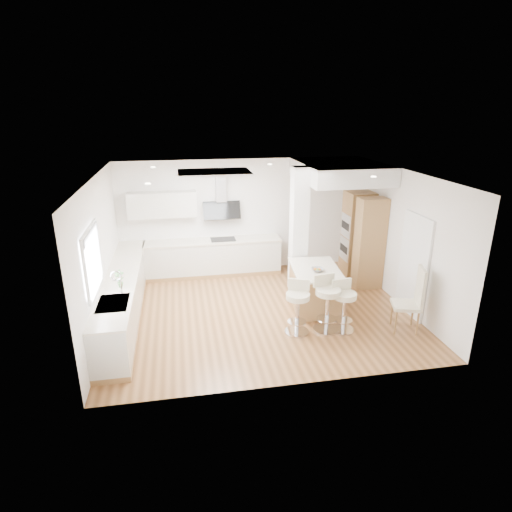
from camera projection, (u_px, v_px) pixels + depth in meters
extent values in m
plane|color=#996539|center=(260.00, 311.00, 8.82)|extent=(6.00, 6.00, 0.00)
cube|color=white|center=(260.00, 311.00, 8.82)|extent=(6.00, 5.00, 0.02)
cube|color=white|center=(241.00, 216.00, 10.67)|extent=(6.00, 0.04, 2.80)
cube|color=white|center=(100.00, 256.00, 7.84)|extent=(0.04, 5.00, 2.80)
cube|color=white|center=(402.00, 239.00, 8.86)|extent=(0.04, 5.00, 2.80)
cube|color=white|center=(214.00, 173.00, 8.31)|extent=(1.40, 0.95, 0.05)
cube|color=white|center=(214.00, 173.00, 8.32)|extent=(1.25, 0.80, 0.03)
cylinder|color=#EFE6CB|center=(153.00, 167.00, 8.94)|extent=(0.10, 0.10, 0.02)
cylinder|color=#EFE6CB|center=(148.00, 184.00, 7.08)|extent=(0.10, 0.10, 0.02)
cylinder|color=#EFE6CB|center=(270.00, 164.00, 9.36)|extent=(0.10, 0.10, 0.02)
cylinder|color=#EFE6CB|center=(343.00, 166.00, 9.16)|extent=(0.10, 0.10, 0.02)
cylinder|color=#EFE6CB|center=(374.00, 177.00, 7.77)|extent=(0.10, 0.10, 0.02)
cube|color=white|center=(92.00, 260.00, 6.93)|extent=(0.03, 1.15, 0.95)
cube|color=white|center=(88.00, 230.00, 6.76)|extent=(0.04, 1.28, 0.06)
cube|color=white|center=(96.00, 288.00, 7.10)|extent=(0.04, 1.28, 0.06)
cube|color=white|center=(85.00, 273.00, 6.37)|extent=(0.04, 0.06, 0.95)
cube|color=white|center=(99.00, 248.00, 7.50)|extent=(0.04, 0.06, 0.95)
cube|color=#ACAEB4|center=(90.00, 234.00, 6.79)|extent=(0.03, 1.18, 0.14)
cube|color=#3F3A32|center=(414.00, 267.00, 8.44)|extent=(0.02, 0.90, 2.00)
cube|color=white|center=(413.00, 267.00, 8.44)|extent=(0.05, 1.00, 2.10)
cube|color=#A67B47|center=(126.00, 314.00, 8.58)|extent=(0.60, 4.50, 0.10)
cube|color=silver|center=(123.00, 295.00, 8.43)|extent=(0.60, 4.50, 0.76)
cube|color=#ECE2C9|center=(121.00, 276.00, 8.30)|extent=(0.63, 4.50, 0.04)
cube|color=#BBBCC0|center=(113.00, 303.00, 7.14)|extent=(0.50, 0.75, 0.02)
cube|color=#BBBCC0|center=(112.00, 311.00, 6.99)|extent=(0.40, 0.34, 0.10)
cube|color=#BBBCC0|center=(115.00, 302.00, 7.32)|extent=(0.40, 0.34, 0.10)
cylinder|color=silver|center=(121.00, 285.00, 7.37)|extent=(0.02, 0.02, 0.36)
torus|color=silver|center=(116.00, 276.00, 7.30)|extent=(0.18, 0.02, 0.18)
imported|color=#528A46|center=(119.00, 279.00, 7.69)|extent=(0.17, 0.12, 0.33)
cube|color=#A67B47|center=(214.00, 272.00, 10.72)|extent=(3.30, 0.60, 0.10)
cube|color=silver|center=(213.00, 256.00, 10.57)|extent=(3.30, 0.60, 0.76)
cube|color=#ECE2C9|center=(213.00, 241.00, 10.44)|extent=(3.33, 0.63, 0.04)
cube|color=black|center=(223.00, 239.00, 10.47)|extent=(0.60, 0.40, 0.01)
cube|color=silver|center=(162.00, 205.00, 10.05)|extent=(1.60, 0.34, 0.60)
cube|color=#BBBCC0|center=(221.00, 187.00, 10.24)|extent=(0.25, 0.18, 0.70)
cube|color=black|center=(222.00, 210.00, 10.35)|extent=(0.90, 0.26, 0.44)
cube|color=white|center=(299.00, 231.00, 9.41)|extent=(0.35, 0.35, 2.80)
cube|color=white|center=(340.00, 172.00, 9.61)|extent=(1.78, 2.20, 0.40)
cube|color=#A67B47|center=(357.00, 235.00, 10.32)|extent=(0.62, 0.62, 2.10)
cube|color=#A67B47|center=(370.00, 244.00, 9.67)|extent=(0.62, 0.40, 2.10)
cube|color=#BBBCC0|center=(346.00, 226.00, 10.18)|extent=(0.02, 0.55, 0.55)
cube|color=#BBBCC0|center=(344.00, 249.00, 10.37)|extent=(0.02, 0.55, 0.55)
cube|color=black|center=(345.00, 226.00, 10.18)|extent=(0.01, 0.45, 0.18)
cube|color=black|center=(344.00, 249.00, 10.37)|extent=(0.01, 0.45, 0.18)
cube|color=#A67B47|center=(315.00, 289.00, 8.87)|extent=(1.00, 1.43, 0.83)
cube|color=#ECE2C9|center=(316.00, 269.00, 8.73)|extent=(1.08, 1.51, 0.04)
imported|color=gray|center=(317.00, 270.00, 8.58)|extent=(0.27, 0.27, 0.06)
sphere|color=orange|center=(319.00, 270.00, 8.58)|extent=(0.07, 0.07, 0.07)
sphere|color=orange|center=(315.00, 269.00, 8.59)|extent=(0.07, 0.07, 0.07)
sphere|color=olive|center=(318.00, 270.00, 8.54)|extent=(0.07, 0.07, 0.07)
cylinder|color=silver|center=(297.00, 332.00, 7.99)|extent=(0.59, 0.59, 0.03)
cylinder|color=silver|center=(297.00, 315.00, 7.87)|extent=(0.09, 0.09, 0.67)
cylinder|color=silver|center=(297.00, 322.00, 7.92)|extent=(0.45, 0.45, 0.02)
cylinder|color=beige|center=(298.00, 296.00, 7.75)|extent=(0.56, 0.56, 0.10)
cube|color=beige|center=(299.00, 285.00, 7.85)|extent=(0.39, 0.19, 0.23)
cylinder|color=silver|center=(326.00, 329.00, 8.08)|extent=(0.57, 0.57, 0.03)
cylinder|color=silver|center=(327.00, 312.00, 7.95)|extent=(0.09, 0.09, 0.72)
cylinder|color=silver|center=(327.00, 319.00, 8.00)|extent=(0.44, 0.44, 0.02)
cylinder|color=beige|center=(328.00, 292.00, 7.82)|extent=(0.54, 0.54, 0.11)
cube|color=beige|center=(324.00, 280.00, 7.91)|extent=(0.42, 0.13, 0.24)
cylinder|color=silver|center=(342.00, 330.00, 8.07)|extent=(0.49, 0.49, 0.03)
cylinder|color=silver|center=(344.00, 314.00, 7.96)|extent=(0.08, 0.08, 0.65)
cylinder|color=silver|center=(343.00, 320.00, 8.00)|extent=(0.38, 0.38, 0.02)
cylinder|color=beige|center=(345.00, 295.00, 7.83)|extent=(0.47, 0.47, 0.10)
cube|color=beige|center=(342.00, 284.00, 7.93)|extent=(0.38, 0.09, 0.22)
cube|color=beige|center=(406.00, 305.00, 7.93)|extent=(0.61, 0.61, 0.07)
cube|color=beige|center=(420.00, 288.00, 7.79)|extent=(0.18, 0.45, 0.78)
cylinder|color=#A67B47|center=(396.00, 323.00, 7.86)|extent=(0.05, 0.05, 0.48)
cylinder|color=#A67B47|center=(392.00, 313.00, 8.22)|extent=(0.05, 0.05, 0.48)
cylinder|color=#A67B47|center=(417.00, 324.00, 7.82)|extent=(0.05, 0.05, 0.48)
cylinder|color=#A67B47|center=(412.00, 314.00, 8.18)|extent=(0.05, 0.05, 0.48)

